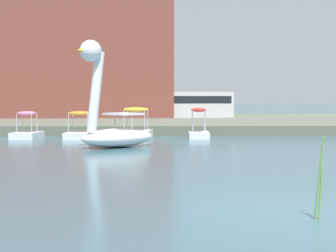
# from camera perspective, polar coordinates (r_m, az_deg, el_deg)

# --- Properties ---
(ground_plane) EXTENTS (416.95, 416.95, 0.00)m
(ground_plane) POSITION_cam_1_polar(r_m,az_deg,el_deg) (9.31, 14.53, -8.86)
(ground_plane) COLOR #385966
(shore_bank_far) EXTENTS (126.39, 23.52, 0.51)m
(shore_bank_far) POSITION_cam_1_polar(r_m,az_deg,el_deg) (39.12, 2.19, 0.49)
(shore_bank_far) COLOR #5B6051
(shore_bank_far) RESTS_ON ground_plane
(swan_boat) EXTENTS (3.44, 3.20, 4.09)m
(swan_boat) POSITION_cam_1_polar(r_m,az_deg,el_deg) (20.97, -5.92, 0.45)
(swan_boat) COLOR white
(swan_boat) RESTS_ON ground_plane
(pedal_boat_red) EXTENTS (1.02, 1.81, 1.46)m
(pedal_boat_red) POSITION_cam_1_polar(r_m,az_deg,el_deg) (25.80, 3.27, -0.41)
(pedal_boat_red) COLOR white
(pedal_boat_red) RESTS_ON ground_plane
(pedal_boat_yellow) EXTENTS (1.65, 2.26, 1.48)m
(pedal_boat_yellow) POSITION_cam_1_polar(r_m,az_deg,el_deg) (25.86, -3.40, -0.37)
(pedal_boat_yellow) COLOR white
(pedal_boat_yellow) RESTS_ON ground_plane
(pedal_boat_orange) EXTENTS (1.33, 2.10, 1.31)m
(pedal_boat_orange) POSITION_cam_1_polar(r_m,az_deg,el_deg) (25.72, -9.32, -0.45)
(pedal_boat_orange) COLOR white
(pedal_boat_orange) RESTS_ON ground_plane
(pedal_boat_pink) EXTENTS (1.34, 1.93, 1.31)m
(pedal_boat_pink) POSITION_cam_1_polar(r_m,az_deg,el_deg) (26.42, -14.71, -0.48)
(pedal_boat_pink) COLOR white
(pedal_boat_pink) RESTS_ON ground_plane
(parked_van) EXTENTS (4.99, 2.36, 1.90)m
(parked_van) POSITION_cam_1_polar(r_m,az_deg,el_deg) (40.29, 3.37, 2.38)
(parked_van) COLOR silver
(parked_van) RESTS_ON shore_bank_far
(apartment_block) EXTENTS (21.56, 9.80, 11.64)m
(apartment_block) POSITION_cam_1_polar(r_m,az_deg,el_deg) (43.75, -13.97, 8.62)
(apartment_block) COLOR brown
(apartment_block) RESTS_ON shore_bank_far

